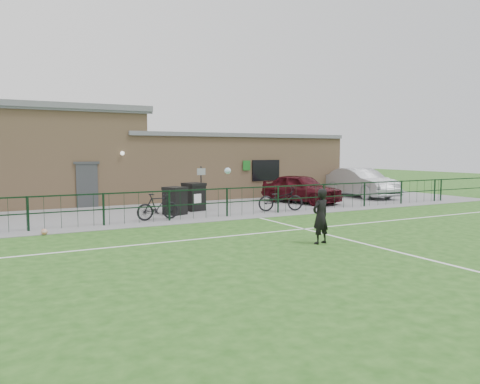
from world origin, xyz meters
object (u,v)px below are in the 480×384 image
wheelie_bin_left (175,202)px  ball_ground (44,232)px  car_maroon (301,188)px  bicycle_e (281,199)px  sign_post (201,188)px  bicycle_d (158,207)px  car_silver (360,183)px  wheelie_bin_right (194,198)px

wheelie_bin_left → ball_ground: size_ratio=5.34×
wheelie_bin_left → car_maroon: 7.50m
wheelie_bin_left → bicycle_e: size_ratio=0.53×
car_maroon → bicycle_e: size_ratio=2.13×
car_maroon → wheelie_bin_left: bearing=172.4°
sign_post → bicycle_d: bearing=-144.1°
car_silver → bicycle_e: size_ratio=2.47×
car_maroon → bicycle_e: (-2.79, -2.33, -0.21)m
wheelie_bin_right → sign_post: sign_post is taller
car_maroon → wheelie_bin_right: bearing=165.9°
car_maroon → bicycle_e: bearing=-157.0°
car_silver → ball_ground: 18.36m
wheelie_bin_right → car_silver: car_silver is taller
wheelie_bin_left → sign_post: 1.80m
wheelie_bin_left → car_maroon: size_ratio=0.25×
wheelie_bin_left → bicycle_d: wheelie_bin_left is taller
wheelie_bin_left → sign_post: sign_post is taller
sign_post → bicycle_d: (-2.68, -1.94, -0.48)m
car_silver → wheelie_bin_left: bearing=-166.8°
bicycle_d → bicycle_e: (5.73, 0.03, 0.02)m
bicycle_d → bicycle_e: bearing=-93.4°
sign_post → bicycle_d: 3.34m
bicycle_d → ball_ground: 4.51m
wheelie_bin_left → bicycle_e: bearing=-36.3°
ball_ground → bicycle_d: bearing=17.9°
wheelie_bin_left → car_silver: bearing=-12.8°
wheelie_bin_right → bicycle_e: wheelie_bin_right is taller
car_maroon → bicycle_d: 8.85m
car_silver → bicycle_d: bearing=-162.9°
car_silver → bicycle_e: car_silver is taller
sign_post → ball_ground: (-6.95, -3.32, -0.92)m
wheelie_bin_left → wheelie_bin_right: wheelie_bin_right is taller
wheelie_bin_right → bicycle_d: wheelie_bin_right is taller
bicycle_d → ball_ground: (-4.27, -1.38, -0.44)m
wheelie_bin_right → bicycle_d: bearing=-150.7°
wheelie_bin_left → car_silver: (12.34, 2.16, 0.30)m
sign_post → car_silver: sign_post is taller
sign_post → bicycle_e: size_ratio=0.97×
car_maroon → car_silver: bearing=-6.0°
wheelie_bin_left → bicycle_d: size_ratio=0.63×
wheelie_bin_right → car_silver: size_ratio=0.23×
bicycle_d → wheelie_bin_left: bearing=-48.0°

